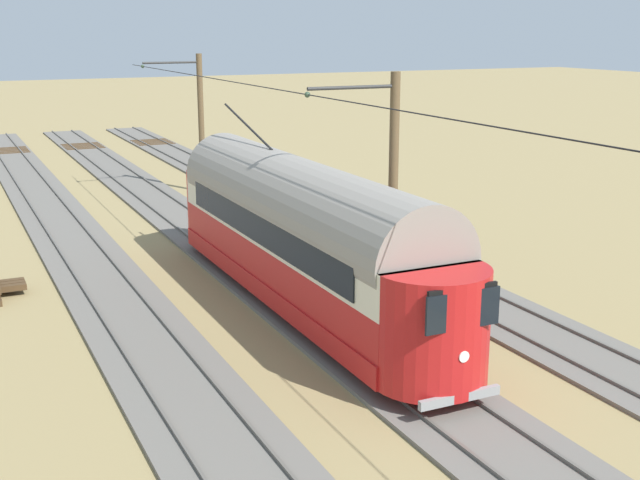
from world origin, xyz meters
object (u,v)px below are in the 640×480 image
vintage_streetcar (300,231)px  catenary_pole_foreground (199,121)px  flatcar_adjacent (319,205)px  switch_stand (295,181)px  catenary_pole_mid_near (391,184)px

vintage_streetcar → catenary_pole_foreground: catenary_pole_foreground is taller
flatcar_adjacent → switch_stand: bearing=-105.1°
flatcar_adjacent → switch_stand: flatcar_adjacent is taller
vintage_streetcar → flatcar_adjacent: vintage_streetcar is taller
flatcar_adjacent → switch_stand: 6.48m
catenary_pole_mid_near → flatcar_adjacent: bearing=-102.9°
catenary_pole_foreground → switch_stand: catenary_pole_foreground is taller
catenary_pole_mid_near → catenary_pole_foreground: bearing=-90.0°
catenary_pole_foreground → catenary_pole_mid_near: 18.43m
flatcar_adjacent → catenary_pole_foreground: catenary_pole_foreground is taller
catenary_pole_mid_near → vintage_streetcar: bearing=-11.0°
vintage_streetcar → flatcar_adjacent: 10.22m
vintage_streetcar → flatcar_adjacent: size_ratio=1.42×
flatcar_adjacent → catenary_pole_foreground: 9.63m
vintage_streetcar → catenary_pole_foreground: 18.16m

